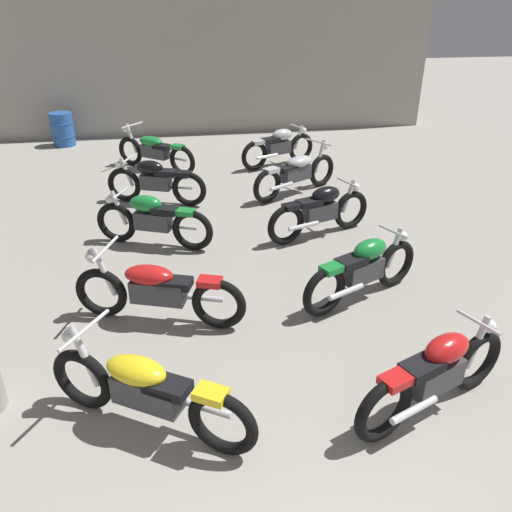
{
  "coord_description": "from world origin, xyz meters",
  "views": [
    {
      "loc": [
        -0.96,
        -0.62,
        3.69
      ],
      "look_at": [
        0.0,
        5.34,
        0.55
      ],
      "focal_mm": 36.19,
      "sensor_mm": 36.0,
      "label": 1
    }
  ],
  "objects_px": {
    "motorcycle_left_row_1": "(146,390)",
    "motorcycle_left_row_4": "(155,181)",
    "motorcycle_left_row_5": "(155,151)",
    "motorcycle_right_row_2": "(363,269)",
    "motorcycle_right_row_1": "(436,373)",
    "motorcycle_right_row_3": "(320,210)",
    "motorcycle_left_row_3": "(153,219)",
    "oil_drum": "(63,129)",
    "motorcycle_right_row_4": "(296,172)",
    "motorcycle_right_row_5": "(279,146)",
    "motorcycle_left_row_2": "(157,290)"
  },
  "relations": [
    {
      "from": "motorcycle_right_row_4",
      "to": "motorcycle_right_row_5",
      "type": "distance_m",
      "value": 1.89
    },
    {
      "from": "motorcycle_left_row_3",
      "to": "oil_drum",
      "type": "xyz_separation_m",
      "value": [
        -2.42,
        6.45,
        -0.03
      ]
    },
    {
      "from": "motorcycle_right_row_1",
      "to": "motorcycle_right_row_3",
      "type": "distance_m",
      "value": 4.09
    },
    {
      "from": "motorcycle_left_row_2",
      "to": "motorcycle_left_row_5",
      "type": "bearing_deg",
      "value": 91.0
    },
    {
      "from": "motorcycle_left_row_1",
      "to": "motorcycle_right_row_4",
      "type": "xyz_separation_m",
      "value": [
        2.77,
        5.87,
        0.0
      ]
    },
    {
      "from": "motorcycle_left_row_5",
      "to": "motorcycle_right_row_2",
      "type": "height_order",
      "value": "motorcycle_left_row_5"
    },
    {
      "from": "motorcycle_right_row_4",
      "to": "motorcycle_right_row_1",
      "type": "bearing_deg",
      "value": -90.61
    },
    {
      "from": "motorcycle_left_row_4",
      "to": "motorcycle_right_row_1",
      "type": "height_order",
      "value": "same"
    },
    {
      "from": "motorcycle_right_row_5",
      "to": "motorcycle_right_row_4",
      "type": "bearing_deg",
      "value": -90.81
    },
    {
      "from": "motorcycle_left_row_3",
      "to": "motorcycle_right_row_1",
      "type": "relative_size",
      "value": 1.0
    },
    {
      "from": "motorcycle_left_row_5",
      "to": "oil_drum",
      "type": "xyz_separation_m",
      "value": [
        -2.41,
        2.51,
        -0.03
      ]
    },
    {
      "from": "oil_drum",
      "to": "motorcycle_left_row_2",
      "type": "bearing_deg",
      "value": -73.76
    },
    {
      "from": "motorcycle_right_row_2",
      "to": "motorcycle_right_row_3",
      "type": "distance_m",
      "value": 2.01
    },
    {
      "from": "motorcycle_right_row_2",
      "to": "motorcycle_right_row_4",
      "type": "relative_size",
      "value": 0.95
    },
    {
      "from": "motorcycle_left_row_2",
      "to": "motorcycle_right_row_5",
      "type": "xyz_separation_m",
      "value": [
        2.71,
        6.0,
        0.01
      ]
    },
    {
      "from": "motorcycle_right_row_1",
      "to": "motorcycle_right_row_4",
      "type": "relative_size",
      "value": 0.97
    },
    {
      "from": "motorcycle_left_row_5",
      "to": "motorcycle_right_row_3",
      "type": "relative_size",
      "value": 0.93
    },
    {
      "from": "motorcycle_left_row_5",
      "to": "motorcycle_right_row_2",
      "type": "distance_m",
      "value": 6.62
    },
    {
      "from": "motorcycle_left_row_4",
      "to": "motorcycle_right_row_5",
      "type": "distance_m",
      "value": 3.41
    },
    {
      "from": "motorcycle_right_row_2",
      "to": "motorcycle_right_row_5",
      "type": "distance_m",
      "value": 5.9
    },
    {
      "from": "motorcycle_left_row_5",
      "to": "motorcycle_right_row_2",
      "type": "xyz_separation_m",
      "value": [
        2.75,
        -6.02,
        0.01
      ]
    },
    {
      "from": "motorcycle_left_row_3",
      "to": "motorcycle_right_row_4",
      "type": "distance_m",
      "value": 3.38
    },
    {
      "from": "motorcycle_left_row_5",
      "to": "motorcycle_right_row_4",
      "type": "relative_size",
      "value": 0.91
    },
    {
      "from": "motorcycle_left_row_4",
      "to": "motorcycle_right_row_5",
      "type": "xyz_separation_m",
      "value": [
        2.78,
        1.97,
        0.0
      ]
    },
    {
      "from": "motorcycle_right_row_5",
      "to": "motorcycle_right_row_3",
      "type": "bearing_deg",
      "value": -91.3
    },
    {
      "from": "motorcycle_left_row_5",
      "to": "motorcycle_right_row_2",
      "type": "relative_size",
      "value": 0.96
    },
    {
      "from": "motorcycle_left_row_3",
      "to": "motorcycle_right_row_5",
      "type": "height_order",
      "value": "same"
    },
    {
      "from": "motorcycle_left_row_2",
      "to": "motorcycle_left_row_5",
      "type": "relative_size",
      "value": 1.19
    },
    {
      "from": "motorcycle_right_row_1",
      "to": "motorcycle_right_row_2",
      "type": "relative_size",
      "value": 1.02
    },
    {
      "from": "motorcycle_left_row_3",
      "to": "motorcycle_right_row_3",
      "type": "bearing_deg",
      "value": -1.33
    },
    {
      "from": "oil_drum",
      "to": "motorcycle_left_row_5",
      "type": "bearing_deg",
      "value": -46.18
    },
    {
      "from": "motorcycle_right_row_2",
      "to": "oil_drum",
      "type": "bearing_deg",
      "value": 121.15
    },
    {
      "from": "motorcycle_left_row_3",
      "to": "motorcycle_right_row_5",
      "type": "xyz_separation_m",
      "value": [
        2.8,
        3.82,
        0.0
      ]
    },
    {
      "from": "motorcycle_right_row_4",
      "to": "motorcycle_left_row_4",
      "type": "bearing_deg",
      "value": -178.26
    },
    {
      "from": "motorcycle_left_row_1",
      "to": "motorcycle_left_row_4",
      "type": "xyz_separation_m",
      "value": [
        0.01,
        5.79,
        0.01
      ]
    },
    {
      "from": "motorcycle_left_row_3",
      "to": "motorcycle_right_row_2",
      "type": "distance_m",
      "value": 3.43
    },
    {
      "from": "motorcycle_right_row_5",
      "to": "oil_drum",
      "type": "bearing_deg",
      "value": 153.31
    },
    {
      "from": "motorcycle_right_row_2",
      "to": "motorcycle_right_row_4",
      "type": "xyz_separation_m",
      "value": [
        0.05,
        4.01,
        -0.01
      ]
    },
    {
      "from": "motorcycle_right_row_2",
      "to": "oil_drum",
      "type": "distance_m",
      "value": 9.96
    },
    {
      "from": "oil_drum",
      "to": "motorcycle_right_row_4",
      "type": "bearing_deg",
      "value": -40.98
    },
    {
      "from": "motorcycle_left_row_4",
      "to": "oil_drum",
      "type": "relative_size",
      "value": 2.22
    },
    {
      "from": "motorcycle_left_row_4",
      "to": "oil_drum",
      "type": "distance_m",
      "value": 5.21
    },
    {
      "from": "motorcycle_right_row_5",
      "to": "oil_drum",
      "type": "xyz_separation_m",
      "value": [
        -5.23,
        2.63,
        -0.03
      ]
    },
    {
      "from": "motorcycle_left_row_5",
      "to": "motorcycle_right_row_4",
      "type": "distance_m",
      "value": 3.44
    },
    {
      "from": "motorcycle_right_row_1",
      "to": "motorcycle_left_row_3",
      "type": "bearing_deg",
      "value": 123.14
    },
    {
      "from": "motorcycle_left_row_1",
      "to": "motorcycle_right_row_2",
      "type": "height_order",
      "value": "motorcycle_left_row_1"
    },
    {
      "from": "motorcycle_left_row_3",
      "to": "motorcycle_right_row_2",
      "type": "xyz_separation_m",
      "value": [
        2.73,
        -2.08,
        0.0
      ]
    },
    {
      "from": "motorcycle_left_row_2",
      "to": "motorcycle_right_row_3",
      "type": "relative_size",
      "value": 1.1
    },
    {
      "from": "motorcycle_left_row_3",
      "to": "oil_drum",
      "type": "bearing_deg",
      "value": 110.6
    },
    {
      "from": "motorcycle_left_row_2",
      "to": "motorcycle_left_row_3",
      "type": "distance_m",
      "value": 2.18
    }
  ]
}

